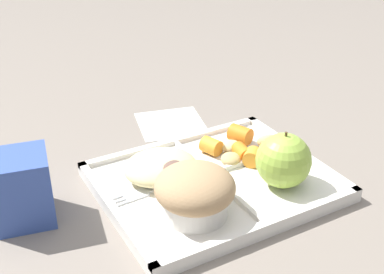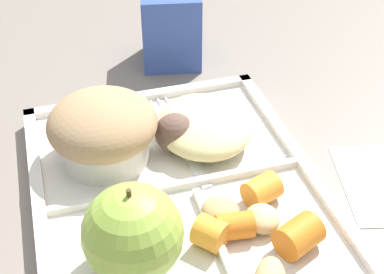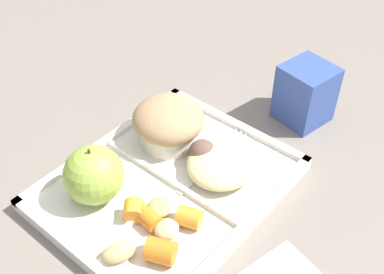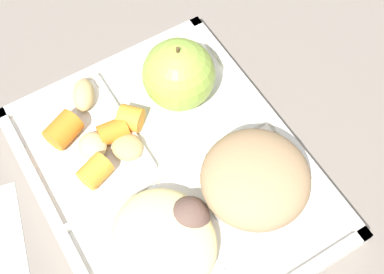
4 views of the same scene
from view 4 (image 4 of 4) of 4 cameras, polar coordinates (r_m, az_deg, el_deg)
ground at (r=0.54m, az=-2.17°, el=-4.45°), size 6.00×6.00×0.00m
lunch_tray at (r=0.53m, az=-2.23°, el=-4.09°), size 0.31×0.25×0.02m
green_apple at (r=0.54m, az=-1.44°, el=6.74°), size 0.08×0.08×0.08m
bran_muffin at (r=0.49m, az=6.78°, el=-4.82°), size 0.10×0.10×0.07m
carrot_slice_edge at (r=0.55m, az=-13.73°, el=0.74°), size 0.04×0.04×0.03m
carrot_slice_center at (r=0.52m, az=-10.41°, el=-3.66°), size 0.03×0.04×0.02m
carrot_slice_near_corner at (r=0.55m, az=-6.66°, el=2.03°), size 0.03×0.03×0.03m
carrot_slice_small at (r=0.54m, az=-8.50°, el=0.62°), size 0.03×0.03×0.02m
potato_chunk_corner at (r=0.53m, az=-6.94°, el=-1.12°), size 0.04×0.04×0.02m
potato_chunk_browned at (r=0.54m, az=-10.64°, el=-0.93°), size 0.03×0.03×0.02m
potato_chunk_wedge at (r=0.57m, az=-11.62°, el=4.49°), size 0.05×0.04×0.02m
egg_noodle_pile at (r=0.48m, az=-3.03°, el=-11.07°), size 0.10×0.09×0.03m
meatball_front at (r=0.49m, az=-2.86°, el=-11.18°), size 0.03×0.03×0.03m
meatball_back at (r=0.49m, az=-1.66°, el=-10.23°), size 0.03×0.03×0.03m
meatball_side at (r=0.49m, az=-0.28°, el=-8.63°), size 0.04×0.04×0.04m
meatball_center at (r=0.49m, az=-1.41°, el=-11.22°), size 0.03×0.03×0.03m
plastic_fork at (r=0.50m, az=0.58°, el=-12.17°), size 0.16×0.02×0.00m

